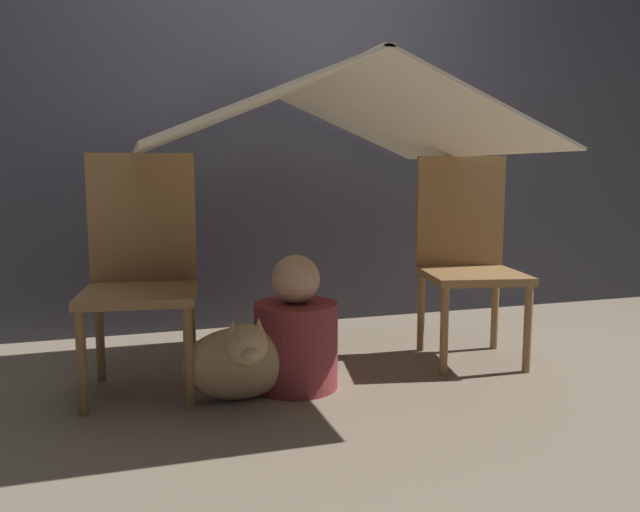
# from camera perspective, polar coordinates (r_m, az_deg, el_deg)

# --- Properties ---
(ground_plane) EXTENTS (8.80, 8.80, 0.00)m
(ground_plane) POSITION_cam_1_polar(r_m,az_deg,el_deg) (2.67, 0.72, -11.60)
(ground_plane) COLOR gray
(wall_back) EXTENTS (7.00, 0.05, 2.50)m
(wall_back) POSITION_cam_1_polar(r_m,az_deg,el_deg) (3.62, -4.93, 13.46)
(wall_back) COLOR #3D3D47
(wall_back) RESTS_ON ground_plane
(chair_left) EXTENTS (0.49, 0.49, 0.96)m
(chair_left) POSITION_cam_1_polar(r_m,az_deg,el_deg) (2.62, -16.05, -0.87)
(chair_left) COLOR olive
(chair_left) RESTS_ON ground_plane
(chair_right) EXTENTS (0.51, 0.51, 0.96)m
(chair_right) POSITION_cam_1_polar(r_m,az_deg,el_deg) (3.04, 13.29, 0.37)
(chair_right) COLOR olive
(chair_right) RESTS_ON ground_plane
(sheet_canopy) EXTENTS (1.49, 1.41, 0.32)m
(sheet_canopy) POSITION_cam_1_polar(r_m,az_deg,el_deg) (2.64, 0.00, 12.77)
(sheet_canopy) COLOR silver
(person_front) EXTENTS (0.34, 0.34, 0.55)m
(person_front) POSITION_cam_1_polar(r_m,az_deg,el_deg) (2.58, -2.21, -7.22)
(person_front) COLOR maroon
(person_front) RESTS_ON ground_plane
(dog) EXTENTS (0.44, 0.36, 0.36)m
(dog) POSITION_cam_1_polar(r_m,az_deg,el_deg) (2.45, -7.32, -9.43)
(dog) COLOR tan
(dog) RESTS_ON ground_plane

